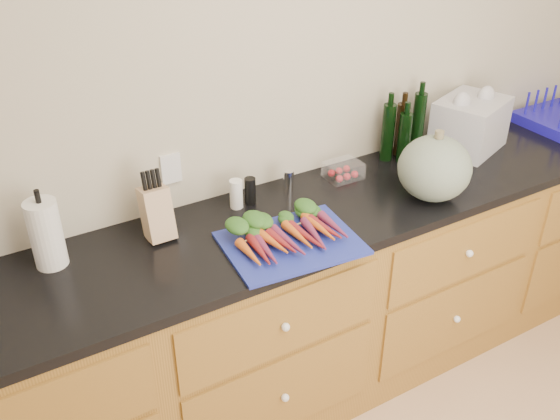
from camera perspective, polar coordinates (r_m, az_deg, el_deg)
wall_back at (r=2.64m, az=1.77°, el=10.57°), size 4.10×0.05×2.60m
cabinets at (r=2.83m, az=5.05°, el=-7.91°), size 3.60×0.64×0.90m
countertop at (r=2.56m, az=5.48°, el=0.32°), size 3.64×0.62×0.04m
cutting_board at (r=2.28m, az=1.01°, el=-3.04°), size 0.51×0.41×0.01m
carrots at (r=2.29m, az=0.54°, el=-2.01°), size 0.38×0.28×0.05m
squash at (r=2.59m, az=13.94°, el=3.72°), size 0.30×0.30×0.27m
paper_towel at (r=2.26m, az=-20.60°, el=-2.07°), size 0.11×0.11×0.25m
knife_block at (r=2.32m, az=-11.21°, el=-0.29°), size 0.10×0.10×0.20m
grinder_salt at (r=2.48m, az=-4.03°, el=1.47°), size 0.05×0.05×0.12m
grinder_pepper at (r=2.51m, az=-2.74°, el=1.76°), size 0.05×0.05×0.11m
canister_chrome at (r=2.59m, az=0.79°, el=2.63°), size 0.04×0.04×0.10m
tomato_box at (r=2.73m, az=5.80°, el=3.64°), size 0.15×0.12×0.07m
bottles at (r=2.92m, az=11.21°, el=7.18°), size 0.24×0.12×0.28m
grocery_bag at (r=3.08m, az=16.96°, el=7.51°), size 0.40×0.36×0.24m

